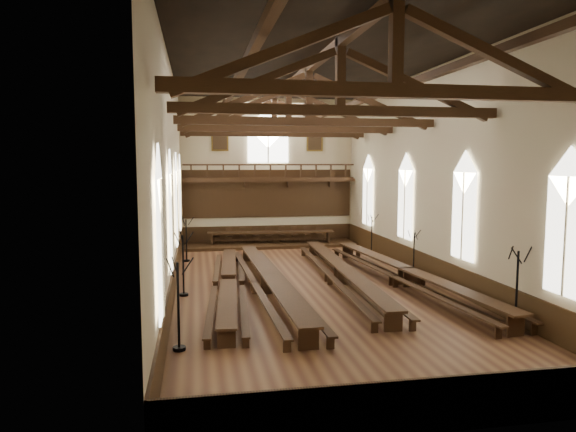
{
  "coord_description": "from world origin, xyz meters",
  "views": [
    {
      "loc": [
        -4.98,
        -22.43,
        5.62
      ],
      "look_at": [
        -0.66,
        1.5,
        3.06
      ],
      "focal_mm": 32.0,
      "sensor_mm": 36.0,
      "label": 1
    }
  ],
  "objects_px": {
    "high_table": "(271,233)",
    "candelabrum_right_near": "(516,304)",
    "candelabrum_left_mid": "(183,276)",
    "refectory_row_d": "(407,273)",
    "candelabrum_right_mid": "(414,262)",
    "candelabrum_right_far": "(372,242)",
    "dais": "(271,245)",
    "candelabrum_left_near": "(179,322)",
    "refectory_row_c": "(343,271)",
    "candelabrum_left_far": "(186,248)",
    "refectory_row_b": "(269,278)",
    "refectory_row_a": "(229,281)"
  },
  "relations": [
    {
      "from": "high_table",
      "to": "candelabrum_right_near",
      "type": "distance_m",
      "value": 19.47
    },
    {
      "from": "candelabrum_left_mid",
      "to": "refectory_row_d",
      "type": "bearing_deg",
      "value": 0.32
    },
    {
      "from": "candelabrum_right_mid",
      "to": "candelabrum_right_far",
      "type": "distance_m",
      "value": 6.16
    },
    {
      "from": "dais",
      "to": "candelabrum_right_mid",
      "type": "bearing_deg",
      "value": -61.74
    },
    {
      "from": "candelabrum_left_near",
      "to": "candelabrum_right_mid",
      "type": "bearing_deg",
      "value": 36.41
    },
    {
      "from": "refectory_row_c",
      "to": "refectory_row_d",
      "type": "bearing_deg",
      "value": -20.94
    },
    {
      "from": "candelabrum_right_far",
      "to": "candelabrum_right_near",
      "type": "bearing_deg",
      "value": -90.0
    },
    {
      "from": "refectory_row_c",
      "to": "candelabrum_left_mid",
      "type": "xyz_separation_m",
      "value": [
        -7.27,
        -1.1,
        0.26
      ]
    },
    {
      "from": "refectory_row_d",
      "to": "candelabrum_left_far",
      "type": "xyz_separation_m",
      "value": [
        -10.0,
        7.61,
        0.17
      ]
    },
    {
      "from": "candelabrum_right_mid",
      "to": "high_table",
      "type": "bearing_deg",
      "value": 118.26
    },
    {
      "from": "high_table",
      "to": "refectory_row_d",
      "type": "bearing_deg",
      "value": -69.69
    },
    {
      "from": "candelabrum_left_far",
      "to": "refectory_row_c",
      "type": "bearing_deg",
      "value": -42.1
    },
    {
      "from": "refectory_row_b",
      "to": "candelabrum_right_far",
      "type": "bearing_deg",
      "value": 46.72
    },
    {
      "from": "refectory_row_c",
      "to": "candelabrum_right_near",
      "type": "relative_size",
      "value": 5.23
    },
    {
      "from": "refectory_row_d",
      "to": "candelabrum_right_mid",
      "type": "xyz_separation_m",
      "value": [
        1.1,
        1.73,
        0.1
      ]
    },
    {
      "from": "dais",
      "to": "candelabrum_left_mid",
      "type": "relative_size",
      "value": 4.15
    },
    {
      "from": "refectory_row_d",
      "to": "candelabrum_left_near",
      "type": "height_order",
      "value": "candelabrum_left_near"
    },
    {
      "from": "high_table",
      "to": "candelabrum_left_far",
      "type": "height_order",
      "value": "candelabrum_left_far"
    },
    {
      "from": "candelabrum_left_far",
      "to": "candelabrum_right_near",
      "type": "xyz_separation_m",
      "value": [
        11.1,
        -14.12,
        0.09
      ]
    },
    {
      "from": "refectory_row_a",
      "to": "dais",
      "type": "relative_size",
      "value": 1.23
    },
    {
      "from": "candelabrum_left_mid",
      "to": "candelabrum_left_far",
      "type": "height_order",
      "value": "candelabrum_left_mid"
    },
    {
      "from": "high_table",
      "to": "refectory_row_a",
      "type": "bearing_deg",
      "value": -106.59
    },
    {
      "from": "dais",
      "to": "candelabrum_left_near",
      "type": "bearing_deg",
      "value": -106.47
    },
    {
      "from": "refectory_row_a",
      "to": "refectory_row_d",
      "type": "bearing_deg",
      "value": -0.83
    },
    {
      "from": "refectory_row_c",
      "to": "candelabrum_right_mid",
      "type": "relative_size",
      "value": 6.42
    },
    {
      "from": "refectory_row_d",
      "to": "dais",
      "type": "bearing_deg",
      "value": 110.31
    },
    {
      "from": "dais",
      "to": "refectory_row_d",
      "type": "bearing_deg",
      "value": -69.69
    },
    {
      "from": "refectory_row_a",
      "to": "high_table",
      "type": "height_order",
      "value": "high_table"
    },
    {
      "from": "candelabrum_left_near",
      "to": "candelabrum_right_mid",
      "type": "distance_m",
      "value": 13.79
    },
    {
      "from": "refectory_row_a",
      "to": "refectory_row_d",
      "type": "relative_size",
      "value": 0.93
    },
    {
      "from": "candelabrum_left_near",
      "to": "candelabrum_left_mid",
      "type": "distance_m",
      "value": 6.41
    },
    {
      "from": "refectory_row_c",
      "to": "candelabrum_left_near",
      "type": "distance_m",
      "value": 10.45
    },
    {
      "from": "refectory_row_a",
      "to": "candelabrum_right_far",
      "type": "xyz_separation_m",
      "value": [
        9.18,
        7.77,
        0.24
      ]
    },
    {
      "from": "refectory_row_b",
      "to": "refectory_row_c",
      "type": "xyz_separation_m",
      "value": [
        3.62,
        1.07,
        -0.01
      ]
    },
    {
      "from": "refectory_row_a",
      "to": "dais",
      "type": "distance_m",
      "value": 12.56
    },
    {
      "from": "candelabrum_right_far",
      "to": "candelabrum_left_near",
      "type": "bearing_deg",
      "value": -127.73
    },
    {
      "from": "candelabrum_right_near",
      "to": "candelabrum_right_far",
      "type": "distance_m",
      "value": 14.39
    },
    {
      "from": "refectory_row_c",
      "to": "refectory_row_a",
      "type": "bearing_deg",
      "value": -170.18
    },
    {
      "from": "refectory_row_d",
      "to": "candelabrum_right_near",
      "type": "relative_size",
      "value": 5.35
    },
    {
      "from": "candelabrum_right_mid",
      "to": "refectory_row_a",
      "type": "bearing_deg",
      "value": -170.07
    },
    {
      "from": "high_table",
      "to": "candelabrum_left_near",
      "type": "height_order",
      "value": "candelabrum_left_near"
    },
    {
      "from": "refectory_row_d",
      "to": "candelabrum_right_near",
      "type": "bearing_deg",
      "value": -80.37
    },
    {
      "from": "refectory_row_d",
      "to": "candelabrum_left_mid",
      "type": "height_order",
      "value": "candelabrum_left_mid"
    },
    {
      "from": "refectory_row_b",
      "to": "high_table",
      "type": "distance_m",
      "value": 12.32
    },
    {
      "from": "refectory_row_a",
      "to": "candelabrum_left_near",
      "type": "xyz_separation_m",
      "value": [
        -1.92,
        -6.58,
        0.35
      ]
    },
    {
      "from": "refectory_row_a",
      "to": "candelabrum_left_far",
      "type": "height_order",
      "value": "candelabrum_left_far"
    },
    {
      "from": "refectory_row_a",
      "to": "candelabrum_right_mid",
      "type": "bearing_deg",
      "value": 9.93
    },
    {
      "from": "refectory_row_d",
      "to": "candelabrum_left_mid",
      "type": "bearing_deg",
      "value": -179.68
    },
    {
      "from": "candelabrum_left_near",
      "to": "candelabrum_left_far",
      "type": "distance_m",
      "value": 14.07
    },
    {
      "from": "candelabrum_left_near",
      "to": "candelabrum_left_mid",
      "type": "xyz_separation_m",
      "value": [
        -0.0,
        6.41,
        -0.03
      ]
    }
  ]
}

